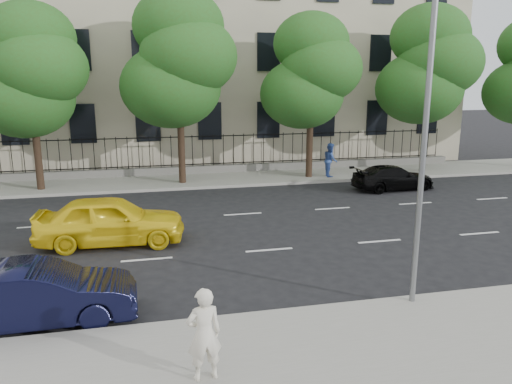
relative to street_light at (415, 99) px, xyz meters
The scene contains 16 objects.
ground 5.99m from the street_light, 144.73° to the left, with size 120.00×120.00×0.00m, color black.
near_sidewalk 6.08m from the street_light, 138.24° to the right, with size 60.00×4.00×0.15m, color gray.
far_sidewalk 16.75m from the street_light, 99.01° to the left, with size 60.00×4.00×0.15m, color gray.
lane_markings 8.67m from the street_light, 110.98° to the left, with size 49.60×4.62×0.01m, color silver, non-canonical shape.
masonry_building 25.14m from the street_light, 95.78° to the left, with size 34.60×12.11×18.50m.
iron_fence 18.21m from the street_light, 98.14° to the left, with size 30.00×0.50×2.20m.
street_light is the anchor object (origin of this frame).
tree_b 18.99m from the street_light, 127.15° to the left, with size 5.53×5.12×8.97m.
tree_c 15.82m from the street_light, 106.43° to the left, with size 5.89×5.50×9.80m.
tree_d 15.36m from the street_light, 80.48° to the left, with size 5.34×4.94×8.84m.
tree_e 17.92m from the street_light, 57.77° to the left, with size 5.71×5.31×9.46m.
yellow_taxi 10.68m from the street_light, 141.53° to the left, with size 2.00×4.97×1.69m, color yellow.
navy_sedan 10.03m from the street_light, behind, with size 1.55×4.46×1.47m, color black.
black_sedan 13.75m from the street_light, 63.26° to the left, with size 1.73×4.25×1.23m, color black.
woman_near 7.36m from the street_light, 154.23° to the right, with size 0.66×0.43×1.82m, color white.
pedestrian_far 15.77m from the street_light, 76.01° to the left, with size 0.90×0.70×1.86m, color #324F9A.
Camera 1 is at (-3.91, -12.76, 5.72)m, focal length 35.00 mm.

